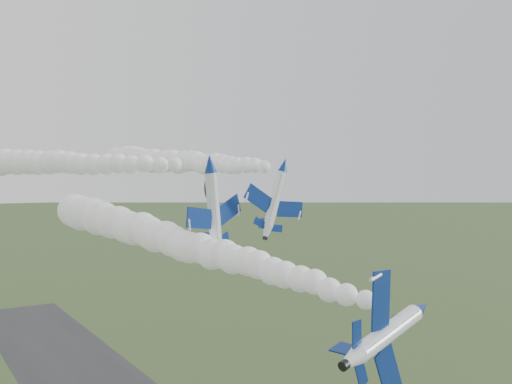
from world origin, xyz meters
The scene contains 6 objects.
jet_lead centered at (4.08, -6.56, 31.48)m, with size 4.53×12.51×10.22m.
smoke_trail_jet_lead centered at (-2.69, 27.37, 34.25)m, with size 5.47×63.42×5.47m, color white, non-canonical shape.
jet_pair_left centered at (-0.41, 22.77, 44.25)m, with size 10.81×12.43×3.35m.
smoke_trail_jet_pair_left centered at (-17.37, 57.57, 45.03)m, with size 5.46×71.19×5.46m, color white, non-canonical shape.
jet_pair_right centered at (10.83, 22.98, 44.19)m, with size 8.94×11.26×3.61m.
smoke_trail_jet_pair_right centered at (11.06, 60.03, 45.61)m, with size 5.63×69.70×5.63m, color white, non-canonical shape.
Camera 1 is at (-33.23, -39.21, 42.41)m, focal length 40.00 mm.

